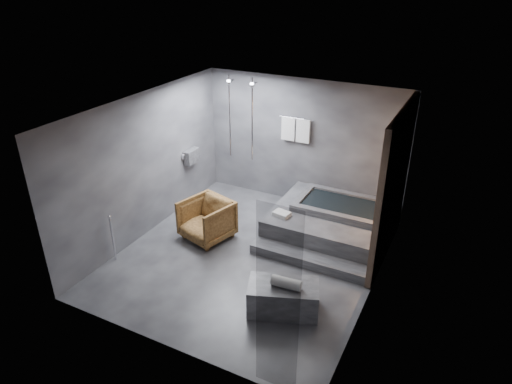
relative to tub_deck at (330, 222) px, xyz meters
The scene contains 7 objects.
room 2.02m from the tub_deck, 118.47° to the right, with size 5.00×5.04×2.82m.
tub_deck is the anchor object (origin of this frame).
tub_step 1.19m from the tub_deck, 90.00° to the right, with size 2.20×0.36×0.18m, color #303032.
concrete_bench 2.52m from the tub_deck, 87.96° to the right, with size 1.08×0.59×0.48m, color #37373A.
driftwood_chair 2.45m from the tub_deck, 149.19° to the right, with size 0.86×0.89×0.81m, color #422810.
rolled_towel 2.57m from the tub_deck, 86.65° to the right, with size 0.17×0.17×0.46m, color white.
deck_towel 1.04m from the tub_deck, 142.92° to the right, with size 0.31×0.23×0.08m, color white.
Camera 1 is at (3.29, -6.23, 4.86)m, focal length 32.00 mm.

